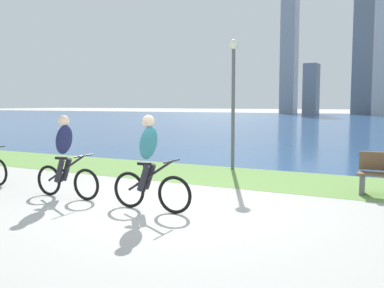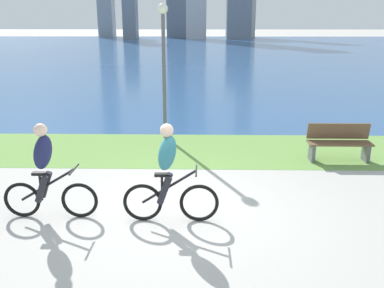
{
  "view_description": "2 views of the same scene",
  "coord_description": "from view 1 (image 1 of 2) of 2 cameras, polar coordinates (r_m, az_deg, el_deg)",
  "views": [
    {
      "loc": [
        4.05,
        -6.7,
        1.9
      ],
      "look_at": [
        0.11,
        0.91,
        1.1
      ],
      "focal_mm": 40.11,
      "sensor_mm": 36.0,
      "label": 1
    },
    {
      "loc": [
        0.45,
        -6.76,
        3.29
      ],
      "look_at": [
        0.28,
        0.85,
        1.0
      ],
      "focal_mm": 38.74,
      "sensor_mm": 36.0,
      "label": 2
    }
  ],
  "objects": [
    {
      "name": "ground_plane",
      "position": [
        8.06,
        -3.72,
        -8.28
      ],
      "size": [
        300.0,
        300.0,
        0.0
      ],
      "primitive_type": "plane",
      "color": "#B2AFA8"
    },
    {
      "name": "grass_strip_bayside",
      "position": [
        11.29,
        5.95,
        -4.34
      ],
      "size": [
        120.0,
        2.99,
        0.01
      ],
      "primitive_type": "cube",
      "color": "#6B9947",
      "rests_on": "ground"
    },
    {
      "name": "bay_water_surface",
      "position": [
        50.69,
        22.81,
        2.79
      ],
      "size": [
        300.0,
        77.26,
        0.0
      ],
      "primitive_type": "cube",
      "color": "#2D568C",
      "rests_on": "ground"
    },
    {
      "name": "cyclist_lead",
      "position": [
        7.64,
        -5.69,
        -2.63
      ],
      "size": [
        1.62,
        0.52,
        1.71
      ],
      "color": "black",
      "rests_on": "ground"
    },
    {
      "name": "cyclist_trailing",
      "position": [
        9.0,
        -16.52,
        -1.66
      ],
      "size": [
        1.63,
        0.52,
        1.67
      ],
      "color": "black",
      "rests_on": "ground"
    },
    {
      "name": "lamppost_tall",
      "position": [
        12.44,
        5.51,
        7.88
      ],
      "size": [
        0.28,
        0.28,
        3.72
      ],
      "color": "#595960",
      "rests_on": "ground"
    },
    {
      "name": "city_skyline_far_shore",
      "position": [
        82.15,
        22.5,
        11.46
      ],
      "size": [
        30.52,
        11.24,
        26.9
      ],
      "color": "#8C939E",
      "rests_on": "ground"
    }
  ]
}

